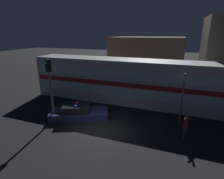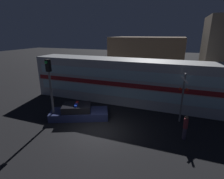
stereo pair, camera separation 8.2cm
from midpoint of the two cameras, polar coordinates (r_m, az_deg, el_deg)
ground_plane at (r=12.61m, az=-5.06°, el=-13.95°), size 120.00×120.00×0.00m
train at (r=17.07m, az=8.88°, el=2.36°), size 21.95×2.86×4.27m
police_car at (r=14.65m, az=-10.96°, el=-7.37°), size 4.94×3.45×1.27m
pedestrian at (r=12.46m, az=22.68°, el=-11.23°), size 0.28×0.28×1.68m
crossing_signal_near at (r=14.19m, az=21.91°, el=-1.90°), size 0.70×0.31×3.85m
traffic_light_corner at (r=13.87m, az=-19.77°, el=2.39°), size 0.30×0.46×4.86m
building_left at (r=26.34m, az=11.22°, el=9.77°), size 9.82×6.92×6.15m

